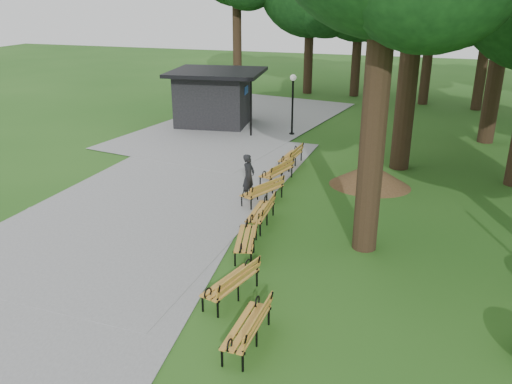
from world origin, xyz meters
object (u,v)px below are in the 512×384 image
(dirt_mound, at_px, (370,175))
(bench_6, at_px, (290,156))
(person, at_px, (249,176))
(bench_2, at_px, (246,238))
(kiosk, at_px, (213,98))
(bench_3, at_px, (260,212))
(bench_0, at_px, (247,327))
(bench_4, at_px, (262,191))
(bench_1, at_px, (231,282))
(bench_5, at_px, (276,172))
(lamp_post, at_px, (293,92))

(dirt_mound, distance_m, bench_6, 3.77)
(person, xyz_separation_m, bench_2, (1.29, -4.05, -0.38))
(kiosk, xyz_separation_m, bench_3, (6.49, -12.05, -1.08))
(dirt_mound, height_order, bench_3, dirt_mound)
(bench_0, distance_m, bench_4, 8.02)
(dirt_mound, height_order, bench_2, dirt_mound)
(kiosk, height_order, bench_1, kiosk)
(kiosk, bearing_deg, bench_2, -71.42)
(person, bearing_deg, bench_5, -5.55)
(person, xyz_separation_m, bench_4, (0.59, -0.27, -0.38))
(bench_3, height_order, bench_4, same)
(kiosk, distance_m, bench_0, 19.73)
(kiosk, relative_size, bench_0, 2.55)
(bench_1, bearing_deg, person, -149.75)
(bench_0, xyz_separation_m, bench_4, (-2.06, 7.75, 0.00))
(bench_5, bearing_deg, bench_3, 24.18)
(bench_2, height_order, bench_3, same)
(dirt_mound, bearing_deg, bench_2, -112.31)
(bench_4, bearing_deg, bench_2, 34.55)
(dirt_mound, height_order, bench_6, dirt_mound)
(bench_0, bearing_deg, dirt_mound, 174.25)
(person, height_order, bench_0, person)
(bench_0, bearing_deg, bench_5, -166.17)
(kiosk, relative_size, bench_5, 2.55)
(dirt_mound, distance_m, bench_2, 7.21)
(person, bearing_deg, bench_4, -104.95)
(bench_4, relative_size, bench_5, 1.00)
(bench_0, distance_m, bench_2, 4.20)
(bench_0, height_order, bench_3, same)
(bench_1, bearing_deg, kiosk, -141.21)
(kiosk, height_order, bench_4, kiosk)
(kiosk, xyz_separation_m, bench_0, (8.05, -17.98, -1.08))
(bench_5, bearing_deg, bench_1, 23.95)
(person, distance_m, bench_4, 0.75)
(kiosk, xyz_separation_m, bench_1, (7.11, -16.40, -1.08))
(lamp_post, height_order, bench_3, lamp_post)
(bench_0, bearing_deg, bench_2, -159.36)
(person, height_order, lamp_post, lamp_post)
(bench_4, distance_m, bench_6, 4.28)
(bench_0, xyz_separation_m, bench_1, (-0.94, 1.58, 0.00))
(bench_1, bearing_deg, lamp_post, -155.81)
(dirt_mound, relative_size, bench_1, 1.37)
(bench_0, relative_size, bench_6, 1.00)
(person, relative_size, bench_4, 0.86)
(bench_4, bearing_deg, dirt_mound, 154.24)
(lamp_post, distance_m, bench_2, 13.42)
(bench_3, relative_size, bench_6, 1.00)
(kiosk, bearing_deg, bench_4, -66.56)
(person, distance_m, bench_6, 4.06)
(bench_3, bearing_deg, bench_1, 5.74)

